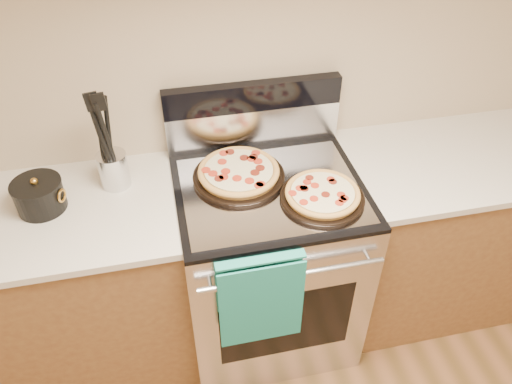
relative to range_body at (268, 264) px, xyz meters
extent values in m
plane|color=tan|center=(0.00, 0.35, 0.90)|extent=(4.00, 0.00, 4.00)
cube|color=#B7B7BC|center=(0.00, 0.00, 0.00)|extent=(0.76, 0.68, 0.90)
cube|color=black|center=(0.00, -0.34, 0.00)|extent=(0.56, 0.01, 0.40)
cube|color=black|center=(0.00, 0.00, 0.46)|extent=(0.76, 0.68, 0.02)
cube|color=silver|center=(0.00, 0.31, 0.56)|extent=(0.76, 0.06, 0.18)
cube|color=black|center=(0.00, 0.31, 0.71)|extent=(0.76, 0.06, 0.12)
cylinder|color=silver|center=(0.00, -0.38, 0.35)|extent=(0.70, 0.03, 0.03)
cube|color=gray|center=(0.00, -0.03, 0.47)|extent=(0.70, 0.55, 0.01)
cube|color=brown|center=(-0.88, 0.03, -0.01)|extent=(1.00, 0.62, 0.88)
cube|color=beige|center=(-0.88, 0.03, 0.45)|extent=(1.02, 0.64, 0.03)
cube|color=brown|center=(0.88, 0.03, -0.01)|extent=(1.00, 0.62, 0.88)
cube|color=beige|center=(0.88, 0.03, 0.45)|extent=(1.02, 0.64, 0.03)
cylinder|color=silver|center=(-0.60, 0.16, 0.53)|extent=(0.15, 0.15, 0.15)
cylinder|color=black|center=(-0.88, 0.07, 0.52)|extent=(0.24, 0.24, 0.11)
camera|label=1|loc=(-0.39, -1.51, 1.75)|focal=35.00mm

